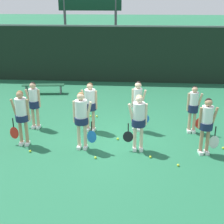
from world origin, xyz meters
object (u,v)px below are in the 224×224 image
object	(u,v)px
player_3	(207,122)
player_5	(90,103)
player_7	(194,106)
tennis_ball_4	(150,157)
tennis_ball_9	(206,129)
player_4	(34,101)
player_6	(138,102)
tennis_ball_7	(95,158)
player_1	(82,116)
tennis_ball_0	(90,116)
tennis_ball_5	(97,116)
tennis_ball_3	(118,139)
player_2	(138,118)
tennis_ball_2	(210,117)
scoreboard	(90,7)
player_0	(21,113)
tennis_ball_6	(30,151)
tennis_ball_10	(223,148)
bench_courtside	(43,86)
tennis_ball_8	(178,165)

from	to	relation	value
player_3	player_5	size ratio (longest dim) A/B	1.01
player_7	tennis_ball_4	bearing A→B (deg)	-127.87
tennis_ball_9	player_4	bearing A→B (deg)	-177.09
player_6	tennis_ball_7	bearing A→B (deg)	-108.46
player_1	player_6	world-z (taller)	player_1
tennis_ball_0	tennis_ball_5	distance (m)	0.25
player_3	tennis_ball_3	world-z (taller)	player_3
player_2	tennis_ball_2	world-z (taller)	player_2
tennis_ball_3	tennis_ball_7	world-z (taller)	tennis_ball_3
player_2	tennis_ball_5	distance (m)	3.17
player_3	player_6	world-z (taller)	player_6
tennis_ball_2	player_2	bearing A→B (deg)	-133.90
player_1	player_7	size ratio (longest dim) A/B	1.10
player_2	tennis_ball_7	bearing A→B (deg)	-154.72
scoreboard	player_5	bearing A→B (deg)	-82.17
player_0	player_1	xyz separation A→B (m)	(1.85, -0.11, 0.02)
player_5	tennis_ball_2	distance (m)	4.73
player_7	tennis_ball_4	size ratio (longest dim) A/B	23.69
player_3	tennis_ball_9	distance (m)	2.07
player_6	tennis_ball_6	xyz separation A→B (m)	(-3.16, -1.90, -0.98)
player_6	tennis_ball_0	bearing A→B (deg)	158.82
player_7	tennis_ball_0	size ratio (longest dim) A/B	24.93
tennis_ball_9	tennis_ball_10	bearing A→B (deg)	-80.98
bench_courtside	tennis_ball_3	bearing A→B (deg)	-57.52
player_2	tennis_ball_0	world-z (taller)	player_2
tennis_ball_4	tennis_ball_6	xyz separation A→B (m)	(-3.54, 0.07, 0.00)
player_0	tennis_ball_8	xyz separation A→B (m)	(4.62, -0.98, -1.00)
tennis_ball_4	player_4	bearing A→B (deg)	154.35
tennis_ball_2	tennis_ball_8	distance (m)	4.10
player_0	tennis_ball_7	bearing A→B (deg)	-17.92
player_7	tennis_ball_5	bearing A→B (deg)	160.75
player_5	tennis_ball_7	xyz separation A→B (m)	(0.41, -1.96, -0.97)
tennis_ball_3	player_0	bearing A→B (deg)	-169.30
player_5	tennis_ball_6	size ratio (longest dim) A/B	23.78
player_4	tennis_ball_6	size ratio (longest dim) A/B	23.26
tennis_ball_3	tennis_ball_10	distance (m)	3.24
player_5	player_3	bearing A→B (deg)	-10.80
scoreboard	player_0	bearing A→B (deg)	-94.84
tennis_ball_9	bench_courtside	bearing A→B (deg)	151.24
player_4	tennis_ball_7	size ratio (longest dim) A/B	23.60
player_2	player_7	size ratio (longest dim) A/B	1.07
scoreboard	player_1	size ratio (longest dim) A/B	2.72
tennis_ball_0	tennis_ball_6	distance (m)	3.30
tennis_ball_5	bench_courtside	bearing A→B (deg)	135.19
tennis_ball_4	tennis_ball_7	world-z (taller)	tennis_ball_7
player_4	tennis_ball_4	size ratio (longest dim) A/B	24.23
player_1	tennis_ball_10	xyz separation A→B (m)	(4.25, 0.27, -1.03)
player_2	tennis_ball_3	world-z (taller)	player_2
player_0	tennis_ball_2	bearing A→B (deg)	23.50
tennis_ball_5	tennis_ball_8	xyz separation A→B (m)	(2.66, -3.46, 0.00)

